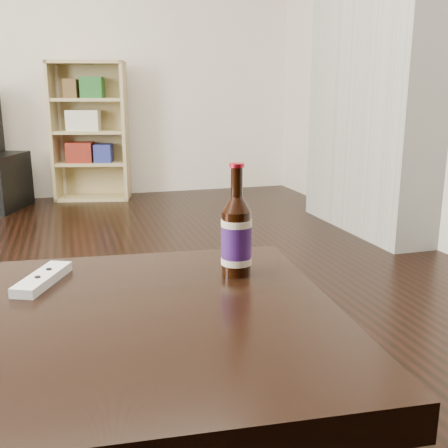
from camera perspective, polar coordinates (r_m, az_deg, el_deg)
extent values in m
cube|color=silver|center=(4.97, -22.41, 18.03)|extent=(5.00, 0.02, 2.70)
cube|color=white|center=(3.71, 16.20, 20.23)|extent=(0.30, 1.20, 2.70)
cube|color=tan|center=(4.83, -17.98, 9.50)|extent=(0.09, 0.29, 1.18)
cube|color=tan|center=(4.71, -10.68, 9.84)|extent=(0.09, 0.29, 1.18)
cube|color=tan|center=(4.76, -14.81, 16.64)|extent=(0.69, 0.43, 0.03)
cube|color=tan|center=(4.83, -13.96, 2.84)|extent=(0.69, 0.43, 0.03)
cube|color=tan|center=(4.89, -14.09, 9.80)|extent=(0.63, 0.17, 1.18)
cube|color=tan|center=(4.79, -14.18, 6.43)|extent=(0.63, 0.39, 0.03)
cube|color=tan|center=(4.76, -14.37, 9.68)|extent=(0.63, 0.39, 0.03)
cube|color=tan|center=(4.75, -14.58, 12.97)|extent=(0.63, 0.39, 0.03)
cube|color=maroon|center=(4.78, -15.37, 7.55)|extent=(0.25, 0.23, 0.17)
cube|color=navy|center=(4.74, -12.97, 7.53)|extent=(0.18, 0.21, 0.15)
cube|color=silver|center=(4.75, -15.04, 10.85)|extent=(0.31, 0.24, 0.17)
cube|color=#1F5F24|center=(4.72, -14.14, 14.21)|extent=(0.22, 0.22, 0.17)
cube|color=brown|center=(4.76, -16.24, 13.96)|extent=(0.15, 0.20, 0.15)
cylinder|color=black|center=(1.47, 2.84, -14.22)|extent=(0.08, 0.08, 0.43)
cylinder|color=black|center=(1.22, 1.36, -2.08)|extent=(0.09, 0.09, 0.15)
cylinder|color=#331357|center=(1.21, 1.36, -1.95)|extent=(0.09, 0.09, 0.09)
cylinder|color=beige|center=(1.20, 1.37, 0.14)|extent=(0.10, 0.10, 0.02)
cylinder|color=beige|center=(1.23, 1.34, -3.98)|extent=(0.10, 0.10, 0.02)
cone|color=black|center=(1.19, 1.38, 2.19)|extent=(0.09, 0.09, 0.03)
cylinder|color=black|center=(1.18, 1.40, 4.58)|extent=(0.04, 0.04, 0.07)
cylinder|color=#A00E1C|center=(1.18, 1.41, 6.41)|extent=(0.04, 0.04, 0.01)
cube|color=silver|center=(1.24, -19.13, -5.66)|extent=(0.13, 0.20, 0.02)
cylinder|color=black|center=(1.27, -18.52, -4.68)|extent=(0.02, 0.02, 0.00)
cylinder|color=black|center=(1.22, -19.63, -5.46)|extent=(0.02, 0.02, 0.00)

